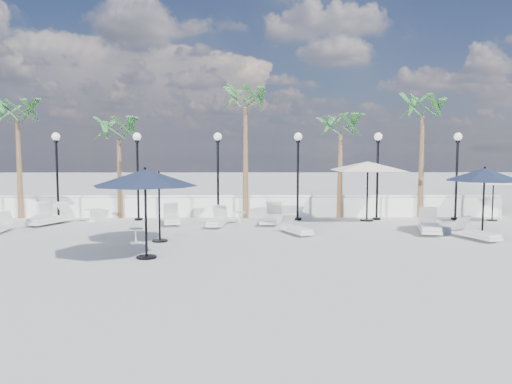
{
  "coord_description": "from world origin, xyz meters",
  "views": [
    {
      "loc": [
        1.39,
        -15.29,
        3.15
      ],
      "look_at": [
        1.63,
        3.55,
        1.5
      ],
      "focal_mm": 35.0,
      "sensor_mm": 36.0,
      "label": 1
    }
  ],
  "objects_px": {
    "lounger_5": "(296,229)",
    "parasol_navy_left": "(145,178)",
    "lounger_3": "(172,218)",
    "parasol_navy_right": "(485,175)",
    "parasol_cream_sq_b": "(494,177)",
    "lounger_6": "(272,217)",
    "lounger_8": "(476,233)",
    "parasol_navy_mid": "(159,180)",
    "lounger_1": "(43,216)",
    "lounger_7": "(430,226)",
    "lounger_0": "(51,218)",
    "lounger_4": "(217,220)",
    "parasol_cream_sq_a": "(368,162)"
  },
  "relations": [
    {
      "from": "lounger_5",
      "to": "parasol_navy_left",
      "type": "xyz_separation_m",
      "value": [
        -4.69,
        -3.95,
        2.1
      ]
    },
    {
      "from": "lounger_3",
      "to": "parasol_navy_right",
      "type": "bearing_deg",
      "value": -24.42
    },
    {
      "from": "lounger_5",
      "to": "parasol_cream_sq_b",
      "type": "distance_m",
      "value": 9.66
    },
    {
      "from": "lounger_6",
      "to": "lounger_8",
      "type": "bearing_deg",
      "value": -18.01
    },
    {
      "from": "lounger_3",
      "to": "lounger_8",
      "type": "relative_size",
      "value": 1.12
    },
    {
      "from": "lounger_3",
      "to": "parasol_cream_sq_b",
      "type": "distance_m",
      "value": 14.0
    },
    {
      "from": "lounger_8",
      "to": "parasol_cream_sq_b",
      "type": "height_order",
      "value": "parasol_cream_sq_b"
    },
    {
      "from": "parasol_navy_left",
      "to": "parasol_navy_mid",
      "type": "relative_size",
      "value": 1.12
    },
    {
      "from": "lounger_1",
      "to": "lounger_5",
      "type": "height_order",
      "value": "lounger_1"
    },
    {
      "from": "lounger_6",
      "to": "lounger_8",
      "type": "relative_size",
      "value": 1.21
    },
    {
      "from": "lounger_7",
      "to": "lounger_0",
      "type": "bearing_deg",
      "value": -173.88
    },
    {
      "from": "lounger_3",
      "to": "lounger_4",
      "type": "xyz_separation_m",
      "value": [
        1.95,
        -0.65,
        -0.01
      ]
    },
    {
      "from": "lounger_4",
      "to": "parasol_navy_left",
      "type": "distance_m",
      "value": 6.44
    },
    {
      "from": "lounger_6",
      "to": "parasol_navy_right",
      "type": "bearing_deg",
      "value": -10.15
    },
    {
      "from": "parasol_navy_left",
      "to": "parasol_navy_right",
      "type": "relative_size",
      "value": 1.07
    },
    {
      "from": "lounger_1",
      "to": "lounger_6",
      "type": "relative_size",
      "value": 0.87
    },
    {
      "from": "parasol_navy_mid",
      "to": "parasol_cream_sq_a",
      "type": "relative_size",
      "value": 0.47
    },
    {
      "from": "lounger_0",
      "to": "parasol_navy_left",
      "type": "height_order",
      "value": "parasol_navy_left"
    },
    {
      "from": "lounger_8",
      "to": "parasol_navy_right",
      "type": "relative_size",
      "value": 0.67
    },
    {
      "from": "lounger_6",
      "to": "parasol_cream_sq_a",
      "type": "bearing_deg",
      "value": 20.97
    },
    {
      "from": "lounger_5",
      "to": "parasol_navy_right",
      "type": "bearing_deg",
      "value": -26.32
    },
    {
      "from": "lounger_1",
      "to": "lounger_5",
      "type": "bearing_deg",
      "value": -27.14
    },
    {
      "from": "lounger_0",
      "to": "parasol_navy_left",
      "type": "relative_size",
      "value": 0.72
    },
    {
      "from": "parasol_cream_sq_b",
      "to": "lounger_7",
      "type": "bearing_deg",
      "value": -140.74
    },
    {
      "from": "lounger_3",
      "to": "lounger_1",
      "type": "bearing_deg",
      "value": 161.53
    },
    {
      "from": "parasol_navy_mid",
      "to": "parasol_navy_left",
      "type": "bearing_deg",
      "value": -88.26
    },
    {
      "from": "lounger_7",
      "to": "lounger_8",
      "type": "height_order",
      "value": "lounger_7"
    },
    {
      "from": "lounger_0",
      "to": "lounger_3",
      "type": "height_order",
      "value": "lounger_0"
    },
    {
      "from": "parasol_cream_sq_b",
      "to": "lounger_1",
      "type": "bearing_deg",
      "value": -179.85
    },
    {
      "from": "lounger_3",
      "to": "parasol_navy_left",
      "type": "bearing_deg",
      "value": -98.38
    },
    {
      "from": "lounger_8",
      "to": "parasol_navy_left",
      "type": "relative_size",
      "value": 0.63
    },
    {
      "from": "lounger_7",
      "to": "parasol_navy_mid",
      "type": "height_order",
      "value": "parasol_navy_mid"
    },
    {
      "from": "lounger_1",
      "to": "parasol_navy_right",
      "type": "bearing_deg",
      "value": -21.41
    },
    {
      "from": "lounger_0",
      "to": "lounger_6",
      "type": "relative_size",
      "value": 0.95
    },
    {
      "from": "lounger_3",
      "to": "parasol_cream_sq_b",
      "type": "xyz_separation_m",
      "value": [
        13.88,
        0.8,
        1.67
      ]
    },
    {
      "from": "lounger_0",
      "to": "parasol_navy_left",
      "type": "xyz_separation_m",
      "value": [
        5.27,
        -6.41,
        2.05
      ]
    },
    {
      "from": "lounger_4",
      "to": "lounger_3",
      "type": "bearing_deg",
      "value": 167.33
    },
    {
      "from": "lounger_4",
      "to": "parasol_cream_sq_a",
      "type": "bearing_deg",
      "value": 18.38
    },
    {
      "from": "lounger_3",
      "to": "parasol_navy_right",
      "type": "distance_m",
      "value": 12.25
    },
    {
      "from": "lounger_8",
      "to": "parasol_navy_right",
      "type": "xyz_separation_m",
      "value": [
        0.64,
        0.91,
        1.97
      ]
    },
    {
      "from": "lounger_3",
      "to": "parasol_navy_right",
      "type": "relative_size",
      "value": 0.75
    },
    {
      "from": "lounger_7",
      "to": "lounger_8",
      "type": "xyz_separation_m",
      "value": [
        1.15,
        -1.32,
        -0.04
      ]
    },
    {
      "from": "lounger_1",
      "to": "lounger_7",
      "type": "bearing_deg",
      "value": -21.25
    },
    {
      "from": "parasol_navy_left",
      "to": "lounger_6",
      "type": "bearing_deg",
      "value": 59.15
    },
    {
      "from": "parasol_navy_left",
      "to": "lounger_0",
      "type": "bearing_deg",
      "value": 129.42
    },
    {
      "from": "lounger_4",
      "to": "lounger_6",
      "type": "relative_size",
      "value": 0.86
    },
    {
      "from": "lounger_4",
      "to": "lounger_8",
      "type": "relative_size",
      "value": 1.04
    },
    {
      "from": "lounger_5",
      "to": "lounger_7",
      "type": "height_order",
      "value": "lounger_7"
    },
    {
      "from": "lounger_4",
      "to": "lounger_8",
      "type": "height_order",
      "value": "lounger_4"
    },
    {
      "from": "lounger_1",
      "to": "parasol_navy_left",
      "type": "height_order",
      "value": "parasol_navy_left"
    }
  ]
}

